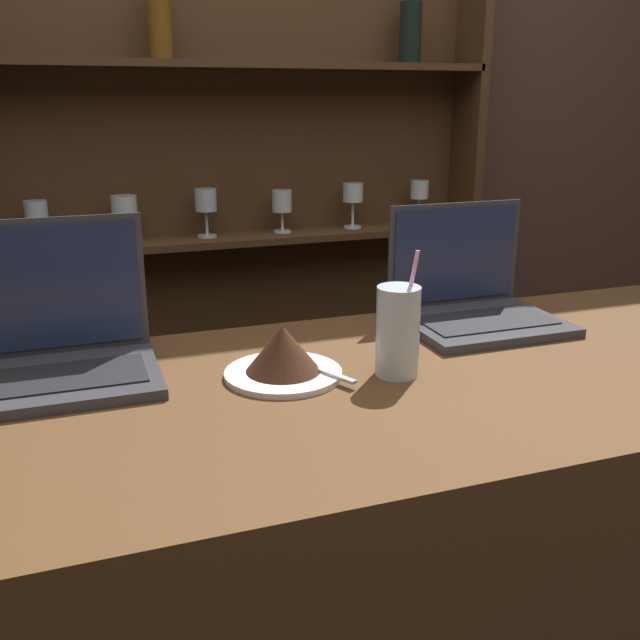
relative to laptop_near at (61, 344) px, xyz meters
name	(u,v)px	position (x,y,z in m)	size (l,w,h in m)	color
bar_counter	(407,625)	(0.56, -0.18, -0.56)	(1.75, 0.69, 1.01)	#4C3019
back_wall	(244,133)	(0.56, 0.98, 0.28)	(7.00, 0.06, 2.70)	#4C3328
back_shelf	(244,256)	(0.52, 0.90, -0.08)	(1.48, 0.18, 1.92)	#472D19
laptop_near	(61,344)	(0.00, 0.00, 0.00)	(0.30, 0.23, 0.25)	#333338
laptop_far	(473,299)	(0.79, 0.03, -0.01)	(0.30, 0.25, 0.23)	#333338
cake_plate	(283,355)	(0.34, -0.12, -0.02)	(0.19, 0.19, 0.09)	silver
water_glass	(398,331)	(0.52, -0.18, 0.02)	(0.07, 0.07, 0.21)	silver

